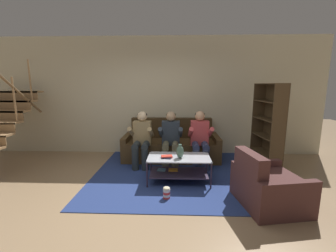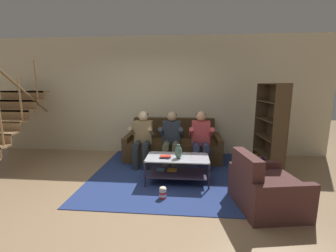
{
  "view_description": "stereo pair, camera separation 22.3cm",
  "coord_description": "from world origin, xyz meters",
  "px_view_note": "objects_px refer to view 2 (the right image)",
  "views": [
    {
      "loc": [
        0.58,
        -3.22,
        1.75
      ],
      "look_at": [
        0.41,
        1.13,
        0.94
      ],
      "focal_mm": 24.0,
      "sensor_mm": 36.0,
      "label": 1
    },
    {
      "loc": [
        0.8,
        -3.2,
        1.75
      ],
      "look_at": [
        0.41,
        1.13,
        0.94
      ],
      "focal_mm": 24.0,
      "sensor_mm": 36.0,
      "label": 2
    }
  ],
  "objects_px": {
    "couch": "(173,146)",
    "vase": "(178,152)",
    "person_seated_middle": "(171,137)",
    "armchair": "(265,190)",
    "person_seated_right": "(201,137)",
    "person_seated_left": "(143,136)",
    "popcorn_tub": "(163,193)",
    "bookshelf": "(270,140)",
    "coffee_table": "(177,165)",
    "book_stack": "(165,157)"
  },
  "relations": [
    {
      "from": "person_seated_left",
      "to": "person_seated_right",
      "type": "height_order",
      "value": "person_seated_right"
    },
    {
      "from": "coffee_table",
      "to": "book_stack",
      "type": "relative_size",
      "value": 5.27
    },
    {
      "from": "couch",
      "to": "person_seated_left",
      "type": "height_order",
      "value": "person_seated_left"
    },
    {
      "from": "person_seated_middle",
      "to": "couch",
      "type": "bearing_deg",
      "value": 90.0
    },
    {
      "from": "person_seated_middle",
      "to": "armchair",
      "type": "distance_m",
      "value": 2.16
    },
    {
      "from": "couch",
      "to": "coffee_table",
      "type": "height_order",
      "value": "couch"
    },
    {
      "from": "coffee_table",
      "to": "popcorn_tub",
      "type": "xyz_separation_m",
      "value": [
        -0.19,
        -0.65,
        -0.22
      ]
    },
    {
      "from": "person_seated_middle",
      "to": "popcorn_tub",
      "type": "height_order",
      "value": "person_seated_middle"
    },
    {
      "from": "person_seated_right",
      "to": "armchair",
      "type": "bearing_deg",
      "value": -61.64
    },
    {
      "from": "person_seated_middle",
      "to": "coffee_table",
      "type": "bearing_deg",
      "value": -78.18
    },
    {
      "from": "coffee_table",
      "to": "armchair",
      "type": "xyz_separation_m",
      "value": [
        1.29,
        -0.78,
        -0.04
      ]
    },
    {
      "from": "person_seated_left",
      "to": "bookshelf",
      "type": "distance_m",
      "value": 2.61
    },
    {
      "from": "vase",
      "to": "armchair",
      "type": "height_order",
      "value": "armchair"
    },
    {
      "from": "person_seated_left",
      "to": "popcorn_tub",
      "type": "relative_size",
      "value": 6.12
    },
    {
      "from": "couch",
      "to": "person_seated_left",
      "type": "xyz_separation_m",
      "value": [
        -0.62,
        -0.52,
        0.34
      ]
    },
    {
      "from": "person_seated_right",
      "to": "armchair",
      "type": "distance_m",
      "value": 1.8
    },
    {
      "from": "armchair",
      "to": "person_seated_right",
      "type": "bearing_deg",
      "value": 118.36
    },
    {
      "from": "couch",
      "to": "book_stack",
      "type": "height_order",
      "value": "couch"
    },
    {
      "from": "coffee_table",
      "to": "popcorn_tub",
      "type": "relative_size",
      "value": 5.8
    },
    {
      "from": "person_seated_left",
      "to": "coffee_table",
      "type": "relative_size",
      "value": 1.06
    },
    {
      "from": "person_seated_middle",
      "to": "person_seated_right",
      "type": "relative_size",
      "value": 0.99
    },
    {
      "from": "person_seated_right",
      "to": "vase",
      "type": "relative_size",
      "value": 4.79
    },
    {
      "from": "couch",
      "to": "armchair",
      "type": "bearing_deg",
      "value": -54.86
    },
    {
      "from": "couch",
      "to": "armchair",
      "type": "height_order",
      "value": "couch"
    },
    {
      "from": "bookshelf",
      "to": "coffee_table",
      "type": "bearing_deg",
      "value": -160.38
    },
    {
      "from": "couch",
      "to": "popcorn_tub",
      "type": "bearing_deg",
      "value": -90.76
    },
    {
      "from": "popcorn_tub",
      "to": "book_stack",
      "type": "bearing_deg",
      "value": 92.07
    },
    {
      "from": "book_stack",
      "to": "bookshelf",
      "type": "distance_m",
      "value": 2.16
    },
    {
      "from": "person_seated_middle",
      "to": "armchair",
      "type": "bearing_deg",
      "value": -46.73
    },
    {
      "from": "person_seated_left",
      "to": "coffee_table",
      "type": "bearing_deg",
      "value": -44.57
    },
    {
      "from": "couch",
      "to": "popcorn_tub",
      "type": "xyz_separation_m",
      "value": [
        -0.03,
        -1.94,
        -0.21
      ]
    },
    {
      "from": "vase",
      "to": "popcorn_tub",
      "type": "bearing_deg",
      "value": -109.97
    },
    {
      "from": "popcorn_tub",
      "to": "couch",
      "type": "bearing_deg",
      "value": 89.24
    },
    {
      "from": "coffee_table",
      "to": "couch",
      "type": "bearing_deg",
      "value": 97.11
    },
    {
      "from": "person_seated_right",
      "to": "armchair",
      "type": "xyz_separation_m",
      "value": [
        0.84,
        -1.55,
        -0.38
      ]
    },
    {
      "from": "couch",
      "to": "book_stack",
      "type": "distance_m",
      "value": 1.36
    },
    {
      "from": "person_seated_right",
      "to": "popcorn_tub",
      "type": "bearing_deg",
      "value": -114.4
    },
    {
      "from": "person_seated_left",
      "to": "popcorn_tub",
      "type": "xyz_separation_m",
      "value": [
        0.59,
        -1.42,
        -0.55
      ]
    },
    {
      "from": "vase",
      "to": "bookshelf",
      "type": "xyz_separation_m",
      "value": [
        1.8,
        0.72,
        0.08
      ]
    },
    {
      "from": "vase",
      "to": "coffee_table",
      "type": "bearing_deg",
      "value": 111.08
    },
    {
      "from": "person_seated_middle",
      "to": "popcorn_tub",
      "type": "relative_size",
      "value": 6.14
    },
    {
      "from": "couch",
      "to": "vase",
      "type": "relative_size",
      "value": 8.92
    },
    {
      "from": "person_seated_left",
      "to": "book_stack",
      "type": "xyz_separation_m",
      "value": [
        0.57,
        -0.83,
        -0.16
      ]
    },
    {
      "from": "person_seated_middle",
      "to": "vase",
      "type": "bearing_deg",
      "value": -77.4
    },
    {
      "from": "person_seated_middle",
      "to": "armchair",
      "type": "height_order",
      "value": "person_seated_middle"
    },
    {
      "from": "person_seated_right",
      "to": "bookshelf",
      "type": "distance_m",
      "value": 1.37
    },
    {
      "from": "person_seated_right",
      "to": "vase",
      "type": "height_order",
      "value": "person_seated_right"
    },
    {
      "from": "person_seated_left",
      "to": "couch",
      "type": "bearing_deg",
      "value": 40.07
    },
    {
      "from": "book_stack",
      "to": "armchair",
      "type": "height_order",
      "value": "armchair"
    },
    {
      "from": "bookshelf",
      "to": "person_seated_left",
      "type": "bearing_deg",
      "value": 177.4
    }
  ]
}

